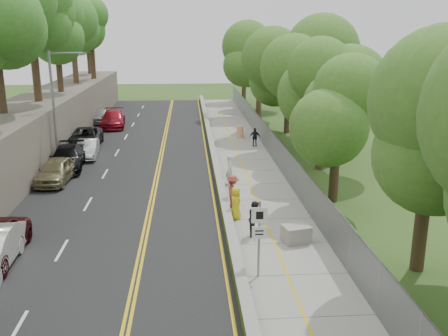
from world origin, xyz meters
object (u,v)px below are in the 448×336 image
(signpost, at_px, (259,231))
(person_far, at_px, (255,137))
(streetlight, at_px, (57,102))
(construction_barrel, at_px, (240,132))
(painter_0, at_px, (236,203))
(concrete_block, at_px, (296,234))

(signpost, relative_size, person_far, 1.99)
(streetlight, distance_m, construction_barrel, 16.61)
(construction_barrel, height_order, painter_0, painter_0)
(streetlight, height_order, construction_barrel, streetlight)
(signpost, bearing_deg, person_far, 82.82)
(construction_barrel, xyz_separation_m, painter_0, (-2.25, -19.66, 0.34))
(painter_0, bearing_deg, concrete_block, -141.43)
(construction_barrel, bearing_deg, painter_0, -96.53)
(streetlight, relative_size, painter_0, 4.74)
(signpost, distance_m, painter_0, 6.29)
(person_far, bearing_deg, painter_0, 87.81)
(streetlight, relative_size, person_far, 5.13)
(signpost, distance_m, construction_barrel, 25.96)
(concrete_block, bearing_deg, construction_barrel, 90.50)
(painter_0, bearing_deg, signpost, -177.15)
(person_far, bearing_deg, signpost, 91.56)
(construction_barrel, bearing_deg, streetlight, -146.73)
(signpost, relative_size, painter_0, 1.84)
(concrete_block, xyz_separation_m, person_far, (0.66, 19.18, 0.39))
(painter_0, relative_size, person_far, 1.08)
(streetlight, xyz_separation_m, painter_0, (11.21, -10.82, -3.75))
(streetlight, height_order, painter_0, streetlight)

